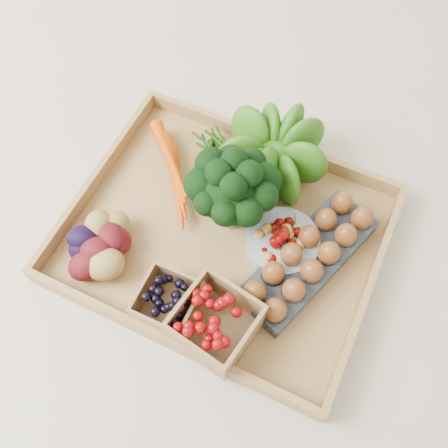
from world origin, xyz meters
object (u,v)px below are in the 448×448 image
at_px(tray, 224,237).
at_px(egg_carton, 308,260).
at_px(broccoli, 233,201).
at_px(cherry_bowl, 282,243).

bearing_deg(tray, egg_carton, 4.15).
distance_m(tray, broccoli, 0.08).
bearing_deg(egg_carton, broccoli, -171.86).
height_order(tray, cherry_bowl, cherry_bowl).
distance_m(broccoli, egg_carton, 0.17).
relative_size(tray, egg_carton, 1.96).
xyz_separation_m(tray, broccoli, (-0.00, 0.04, 0.07)).
xyz_separation_m(broccoli, egg_carton, (0.16, -0.03, -0.05)).
xyz_separation_m(broccoli, cherry_bowl, (0.11, -0.02, -0.05)).
height_order(cherry_bowl, egg_carton, cherry_bowl).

